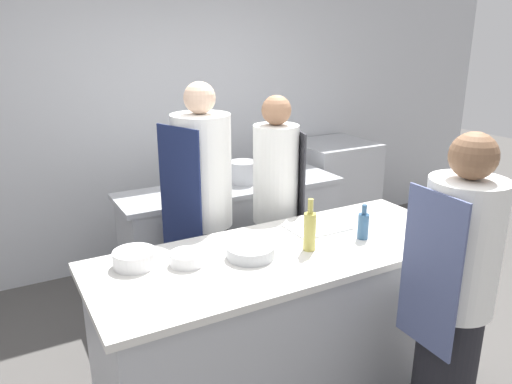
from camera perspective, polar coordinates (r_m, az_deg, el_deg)
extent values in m
plane|color=#4C4947|center=(3.33, 3.12, -20.64)|extent=(16.00, 16.00, 0.00)
cube|color=silver|center=(4.60, -10.95, 9.12)|extent=(8.00, 0.06, 2.80)
cube|color=#A8AAAF|center=(3.09, 3.25, -14.49)|extent=(2.14, 0.82, 0.84)
cube|color=silver|center=(2.87, 3.41, -7.01)|extent=(2.23, 0.85, 0.04)
cube|color=#A8AAAF|center=(4.20, -2.69, -5.30)|extent=(1.79, 0.53, 0.84)
cube|color=#A8AAAF|center=(4.05, -2.78, 0.47)|extent=(1.86, 0.55, 0.04)
cube|color=#A8AAAF|center=(5.23, 8.65, 0.20)|extent=(0.75, 0.70, 1.01)
cube|color=black|center=(5.05, 10.89, -3.30)|extent=(0.60, 0.01, 0.35)
cube|color=black|center=(4.85, 11.37, 4.38)|extent=(0.64, 0.01, 0.06)
cylinder|color=black|center=(2.94, 20.69, -18.63)|extent=(0.31, 0.31, 0.76)
cylinder|color=white|center=(2.60, 22.40, -5.75)|extent=(0.37, 0.37, 0.67)
cube|color=#4C567F|center=(2.50, 19.26, -8.64)|extent=(0.02, 0.35, 0.78)
sphere|color=brown|center=(2.46, 23.61, 3.81)|extent=(0.22, 0.22, 0.22)
cylinder|color=black|center=(3.79, 2.12, -8.65)|extent=(0.27, 0.27, 0.77)
cylinder|color=silver|center=(3.52, 2.25, 2.07)|extent=(0.32, 0.32, 0.70)
cube|color=#2D2D33|center=(3.59, 4.78, 0.70)|extent=(0.10, 0.30, 0.80)
sphere|color=#9E7051|center=(3.43, 2.35, 9.33)|extent=(0.20, 0.20, 0.20)
cylinder|color=black|center=(3.62, -5.77, -9.64)|extent=(0.33, 0.33, 0.82)
cylinder|color=white|center=(3.33, -6.19, 2.43)|extent=(0.39, 0.39, 0.75)
cube|color=#19234C|center=(3.23, -8.66, -0.16)|extent=(0.15, 0.35, 0.86)
sphere|color=beige|center=(3.24, -6.47, 10.65)|extent=(0.21, 0.21, 0.21)
cylinder|color=#2D5175|center=(3.06, 12.15, -3.86)|extent=(0.07, 0.07, 0.15)
cylinder|color=#2D5175|center=(3.02, 12.28, -1.98)|extent=(0.03, 0.03, 0.06)
cylinder|color=#5B2319|center=(3.43, 18.25, -1.95)|extent=(0.08, 0.08, 0.16)
cylinder|color=#5B2319|center=(3.40, 18.43, -0.22)|extent=(0.04, 0.04, 0.06)
cylinder|color=#B2A84C|center=(2.84, 6.15, -4.55)|extent=(0.07, 0.07, 0.22)
cylinder|color=#B2A84C|center=(2.79, 6.25, -1.64)|extent=(0.03, 0.03, 0.09)
cylinder|color=#B7BABC|center=(2.76, -0.63, -6.83)|extent=(0.27, 0.27, 0.07)
cylinder|color=white|center=(2.74, -13.71, -7.39)|extent=(0.23, 0.23, 0.09)
cylinder|color=white|center=(2.71, -7.85, -7.51)|extent=(0.19, 0.19, 0.07)
cube|color=white|center=(3.20, 7.06, -3.96)|extent=(0.38, 0.27, 0.01)
cylinder|color=#A8AAAF|center=(4.10, -1.52, 2.30)|extent=(0.23, 0.23, 0.18)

